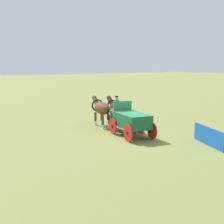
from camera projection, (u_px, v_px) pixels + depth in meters
ground_plane at (132, 136)px, 19.62m from camera, size 220.00×220.00×0.00m
show_wagon at (131, 120)px, 19.59m from camera, size 5.79×2.20×2.58m
draft_horse_near at (101, 109)px, 22.50m from camera, size 3.17×1.20×2.27m
draft_horse_off at (116, 108)px, 23.06m from camera, size 3.17×1.10×2.20m
sponsor_banner at (208, 136)px, 17.38m from camera, size 3.07×1.02×1.10m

